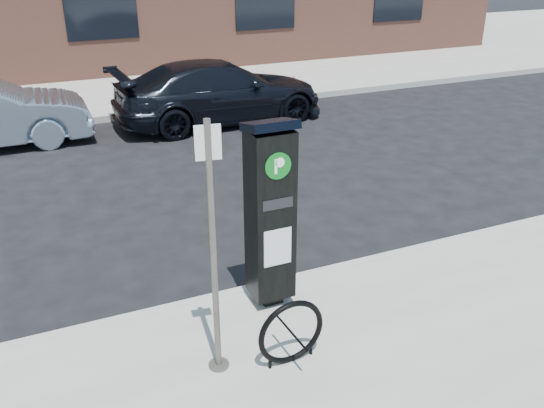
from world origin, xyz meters
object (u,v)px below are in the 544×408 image
sign_pole (213,256)px  bike_rack (291,333)px  car_dark (220,92)px  parking_kiosk (270,213)px

sign_pole → bike_rack: size_ratio=3.55×
bike_rack → car_dark: (2.16, 8.37, 0.21)m
car_dark → bike_rack: bearing=162.5°
sign_pole → car_dark: sign_pole is taller
parking_kiosk → sign_pole: (-0.90, -0.82, 0.12)m
parking_kiosk → bike_rack: parking_kiosk is taller
parking_kiosk → bike_rack: 1.31m
parking_kiosk → car_dark: parking_kiosk is taller
sign_pole → car_dark: size_ratio=0.51×
sign_pole → car_dark: bearing=80.3°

